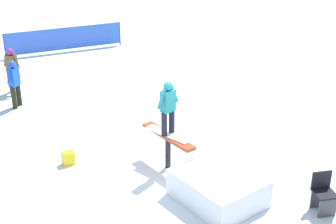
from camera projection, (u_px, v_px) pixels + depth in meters
ground_plane at (168, 167)px, 11.69m from camera, size 60.00×60.00×0.00m
rail_feature at (168, 141)px, 11.39m from camera, size 1.82×0.72×0.91m
snow_kicker_ramp at (218, 188)px, 10.24m from camera, size 2.12×1.90×0.64m
main_rider_on_rail at (168, 109)px, 11.06m from camera, size 1.31×0.81×1.37m
bystander_blue at (14, 81)px, 14.94m from camera, size 0.63×0.50×1.57m
bystander_brown at (12, 68)px, 16.11m from camera, size 0.59×0.54×1.60m
folding_chair at (323, 194)px, 9.85m from camera, size 0.52×0.52×0.88m
backpack_on_snow at (68, 158)px, 11.78m from camera, size 0.25×0.32×0.34m
safety_fence at (65, 39)px, 20.96m from camera, size 0.30×5.28×1.10m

